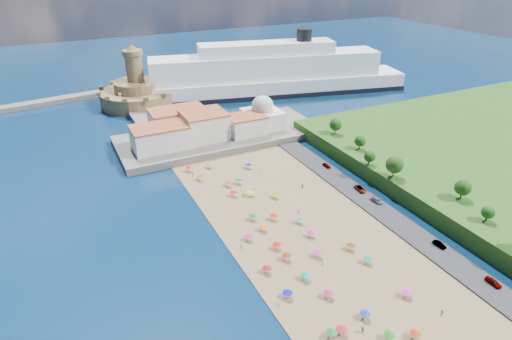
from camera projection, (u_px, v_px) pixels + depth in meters
ground at (281, 230)px, 129.62m from camera, size 700.00×700.00×0.00m
terrace at (221, 136)px, 191.04m from camera, size 90.00×36.00×3.00m
jetty at (152, 120)px, 210.42m from camera, size 18.00×70.00×2.40m
waterfront_buildings at (191, 127)px, 183.50m from camera, size 57.00×29.00×11.00m
domed_building at (263, 115)px, 193.88m from camera, size 16.00×16.00×15.00m
fortress at (138, 93)px, 231.82m from camera, size 40.00×40.00×32.40m
cruise_ship at (267, 76)px, 247.44m from camera, size 166.84×61.32×36.21m
beach_parasols at (297, 250)px, 117.55m from camera, size 29.04×116.45×2.20m
beachgoers at (285, 235)px, 125.29m from camera, size 35.94×101.08×1.88m
parked_cars at (387, 208)px, 138.21m from camera, size 2.73×77.13×1.45m
hillside_trees at (428, 180)px, 136.67m from camera, size 14.81×109.99×7.72m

